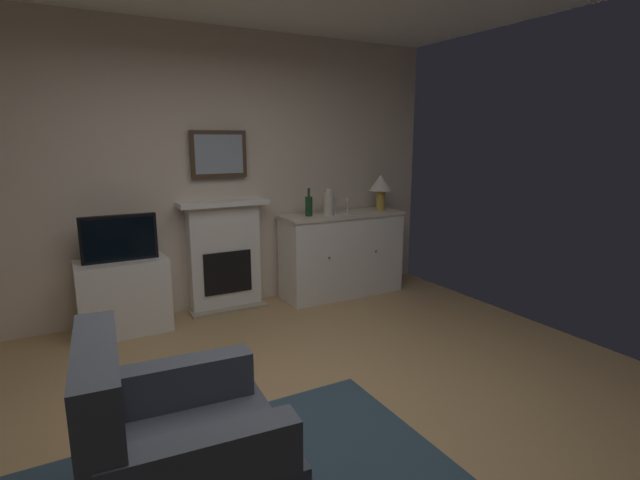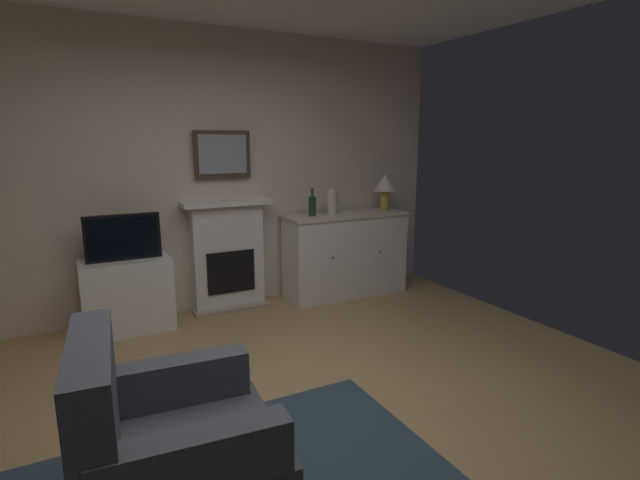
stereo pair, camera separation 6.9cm
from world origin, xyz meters
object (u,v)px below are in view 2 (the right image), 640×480
object	(u,v)px
framed_picture	(222,154)
tv_cabinet	(128,295)
wine_bottle	(312,206)
wine_glass_left	(339,202)
table_lamp	(385,185)
fireplace_unit	(228,255)
sideboard_cabinet	(345,254)
vase_decorative	(332,202)
tv_set	(123,237)
armchair	(169,451)
wine_glass_center	(351,202)

from	to	relation	value
framed_picture	tv_cabinet	size ratio (longest dim) A/B	0.73
framed_picture	wine_bottle	world-z (taller)	framed_picture
wine_glass_left	table_lamp	bearing A→B (deg)	-2.85
wine_bottle	tv_cabinet	world-z (taller)	wine_bottle
fireplace_unit	sideboard_cabinet	distance (m)	1.28
fireplace_unit	table_lamp	size ratio (longest dim) A/B	2.75
sideboard_cabinet	table_lamp	size ratio (longest dim) A/B	3.39
sideboard_cabinet	vase_decorative	xyz separation A→B (m)	(-0.20, -0.05, 0.59)
table_lamp	vase_decorative	world-z (taller)	table_lamp
fireplace_unit	wine_glass_left	bearing A→B (deg)	-7.10
wine_bottle	tv_set	xyz separation A→B (m)	(-1.84, -0.02, -0.16)
armchair	wine_glass_left	bearing A→B (deg)	47.81
framed_picture	wine_glass_center	bearing A→B (deg)	-11.40
wine_glass_left	tv_cabinet	distance (m)	2.28
sideboard_cabinet	tv_cabinet	bearing A→B (deg)	179.62
armchair	wine_bottle	bearing A→B (deg)	52.07
wine_bottle	armchair	bearing A→B (deg)	-127.93
vase_decorative	tv_set	size ratio (longest dim) A/B	0.45
wine_bottle	wine_glass_left	xyz separation A→B (m)	(0.33, 0.02, 0.01)
sideboard_cabinet	wine_glass_center	bearing A→B (deg)	-42.93
wine_glass_left	tv_set	xyz separation A→B (m)	(-2.17, -0.04, -0.17)
wine_glass_left	fireplace_unit	bearing A→B (deg)	172.90
wine_glass_center	vase_decorative	xyz separation A→B (m)	(-0.24, -0.01, 0.02)
wine_glass_left	vase_decorative	world-z (taller)	vase_decorative
fireplace_unit	sideboard_cabinet	bearing A→B (deg)	-7.99
wine_bottle	armchair	xyz separation A→B (m)	(-1.94, -2.49, -0.63)
wine_glass_center	fireplace_unit	bearing A→B (deg)	170.52
wine_glass_left	vase_decorative	xyz separation A→B (m)	(-0.13, -0.08, 0.02)
wine_bottle	wine_glass_left	world-z (taller)	wine_bottle
table_lamp	vase_decorative	bearing A→B (deg)	-175.92
wine_glass_center	armchair	xyz separation A→B (m)	(-2.38, -2.43, -0.64)
table_lamp	wine_glass_left	bearing A→B (deg)	177.15
wine_glass_center	vase_decorative	distance (m)	0.24
wine_glass_center	vase_decorative	size ratio (longest dim) A/B	0.59
framed_picture	sideboard_cabinet	bearing A→B (deg)	-10.00
fireplace_unit	wine_glass_left	size ratio (longest dim) A/B	6.67
tv_cabinet	armchair	size ratio (longest dim) A/B	0.82
table_lamp	tv_set	xyz separation A→B (m)	(-2.74, -0.01, -0.33)
sideboard_cabinet	table_lamp	xyz separation A→B (m)	(0.50, 0.00, 0.73)
fireplace_unit	wine_glass_center	xyz separation A→B (m)	(1.31, -0.22, 0.47)
wine_glass_left	tv_cabinet	world-z (taller)	wine_glass_left
wine_bottle	wine_glass_center	bearing A→B (deg)	-6.81
fireplace_unit	wine_bottle	xyz separation A→B (m)	(0.86, -0.17, 0.46)
wine_bottle	wine_glass_left	size ratio (longest dim) A/B	1.76
wine_bottle	tv_set	world-z (taller)	wine_bottle
framed_picture	sideboard_cabinet	distance (m)	1.68
framed_picture	table_lamp	bearing A→B (deg)	-7.18
tv_set	table_lamp	bearing A→B (deg)	0.17
armchair	tv_set	bearing A→B (deg)	87.71
vase_decorative	tv_set	world-z (taller)	vase_decorative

